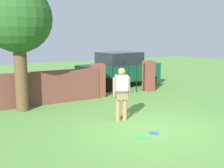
% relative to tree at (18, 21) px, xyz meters
% --- Properties ---
extents(ground_plane, '(40.00, 40.00, 0.00)m').
position_rel_tree_xyz_m(ground_plane, '(2.60, -3.91, -3.05)').
color(ground_plane, '#568C3D').
extents(brick_wall, '(4.18, 0.50, 1.22)m').
position_rel_tree_xyz_m(brick_wall, '(1.10, 0.61, -2.44)').
color(brick_wall, brown).
rests_on(brick_wall, ground).
extents(tree, '(2.25, 2.25, 4.25)m').
position_rel_tree_xyz_m(tree, '(0.00, 0.00, 0.00)').
color(tree, brown).
rests_on(tree, ground).
extents(person, '(0.52, 0.31, 1.62)m').
position_rel_tree_xyz_m(person, '(2.32, -2.71, -2.15)').
color(person, '#9E704C').
rests_on(person, ground).
extents(fence_gate, '(3.07, 0.44, 1.40)m').
position_rel_tree_xyz_m(fence_gate, '(4.61, 0.61, -2.35)').
color(fence_gate, brown).
rests_on(fence_gate, ground).
extents(car, '(4.36, 2.28, 1.72)m').
position_rel_tree_xyz_m(car, '(5.42, 2.35, -2.19)').
color(car, '#0C4C2D').
rests_on(car, ground).
extents(frisbee_blue, '(0.27, 0.27, 0.02)m').
position_rel_tree_xyz_m(frisbee_blue, '(2.42, -4.17, -3.04)').
color(frisbee_blue, blue).
rests_on(frisbee_blue, ground).
extents(frisbee_green, '(0.27, 0.27, 0.02)m').
position_rel_tree_xyz_m(frisbee_green, '(1.91, -4.27, -3.04)').
color(frisbee_green, green).
rests_on(frisbee_green, ground).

